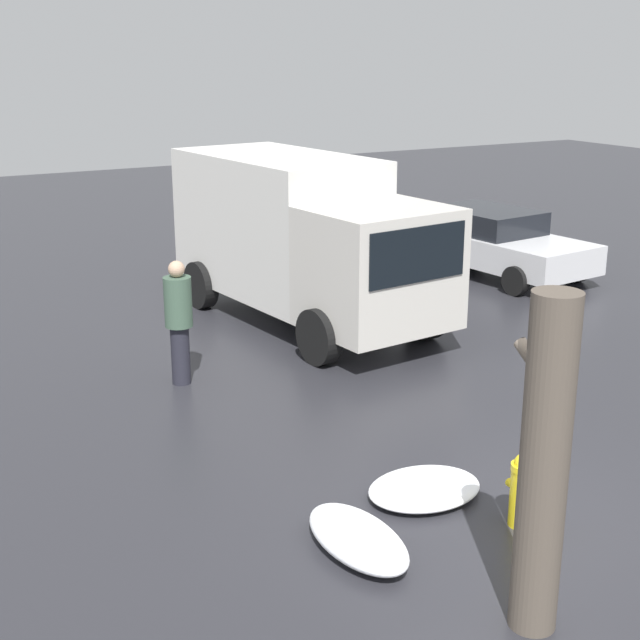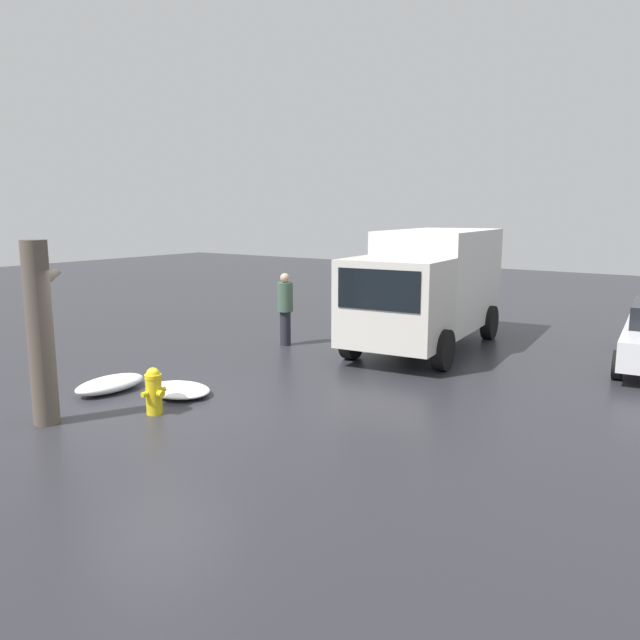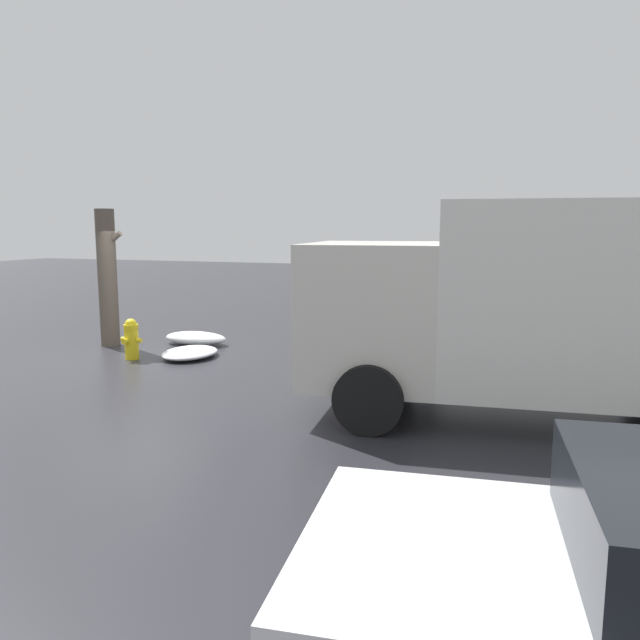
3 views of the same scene
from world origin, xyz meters
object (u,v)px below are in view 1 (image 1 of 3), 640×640
(pedestrian, at_px, (179,318))
(delivery_truck, at_px, (302,235))
(fire_hydrant, at_px, (523,489))
(tree_trunk, at_px, (544,467))
(parked_car, at_px, (491,241))

(pedestrian, bearing_deg, delivery_truck, 175.35)
(fire_hydrant, distance_m, tree_trunk, 2.01)
(delivery_truck, xyz_separation_m, pedestrian, (-1.93, 3.07, -0.57))
(delivery_truck, bearing_deg, pedestrian, 26.41)
(delivery_truck, relative_size, parked_car, 1.29)
(parked_car, bearing_deg, pedestrian, 14.13)
(tree_trunk, relative_size, delivery_truck, 0.48)
(delivery_truck, height_order, parked_car, delivery_truck)
(delivery_truck, height_order, pedestrian, delivery_truck)
(fire_hydrant, bearing_deg, delivery_truck, 81.69)
(tree_trunk, xyz_separation_m, parked_car, (9.98, -7.83, -0.77))
(pedestrian, relative_size, parked_car, 0.39)
(delivery_truck, distance_m, parked_car, 5.48)
(fire_hydrant, distance_m, pedestrian, 5.87)
(pedestrian, bearing_deg, fire_hydrant, 69.05)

